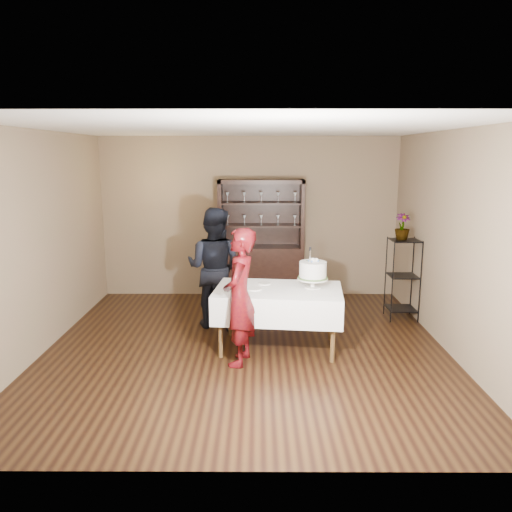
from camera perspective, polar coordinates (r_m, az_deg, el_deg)
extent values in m
plane|color=black|center=(6.41, -1.14, -10.49)|extent=(5.00, 5.00, 0.00)
plane|color=white|center=(5.94, -1.24, 14.40)|extent=(5.00, 5.00, 0.00)
cube|color=#76684C|center=(8.50, -0.76, 4.44)|extent=(5.00, 0.02, 2.70)
cube|color=#76684C|center=(6.59, -23.49, 1.38)|extent=(0.02, 5.00, 2.70)
cube|color=#76684C|center=(6.47, 21.54, 1.36)|extent=(0.02, 5.00, 2.70)
cube|color=black|center=(8.41, 0.58, -1.88)|extent=(1.40, 0.48, 0.90)
cube|color=black|center=(8.45, 0.59, 5.08)|extent=(1.40, 0.03, 1.10)
cube|color=black|center=(8.19, 0.61, 8.52)|extent=(1.40, 0.48, 0.06)
cube|color=black|center=(8.26, 0.60, 3.52)|extent=(1.28, 0.42, 0.02)
cube|color=black|center=(8.21, 0.60, 6.08)|extent=(1.28, 0.42, 0.02)
cylinder|color=black|center=(7.42, 15.33, -2.93)|extent=(0.02, 0.02, 1.20)
cylinder|color=black|center=(7.53, 18.27, -2.89)|extent=(0.02, 0.02, 1.20)
cylinder|color=black|center=(7.80, 14.58, -2.20)|extent=(0.02, 0.02, 1.20)
cylinder|color=black|center=(7.90, 17.40, -2.18)|extent=(0.02, 0.02, 1.20)
cube|color=black|center=(7.78, 16.21, -5.76)|extent=(0.40, 0.40, 0.02)
cube|color=black|center=(7.65, 16.42, -2.18)|extent=(0.40, 0.40, 0.01)
cube|color=black|center=(7.55, 16.65, 1.73)|extent=(0.40, 0.40, 0.02)
cube|color=white|center=(6.22, 2.56, -5.34)|extent=(1.65, 1.12, 0.36)
cylinder|color=#4D371C|center=(6.03, -4.09, -8.22)|extent=(0.06, 0.06, 0.74)
cylinder|color=#4D371C|center=(5.94, 8.80, -8.63)|extent=(0.06, 0.06, 0.74)
cylinder|color=#4D371C|center=(6.71, -2.95, -6.12)|extent=(0.06, 0.06, 0.74)
cylinder|color=#4D371C|center=(6.64, 8.55, -6.45)|extent=(0.06, 0.06, 0.74)
imported|color=#380511|center=(5.73, -1.87, -4.72)|extent=(0.48, 0.64, 1.60)
imported|color=black|center=(7.01, -4.81, -1.34)|extent=(0.98, 0.86, 1.69)
cylinder|color=white|center=(6.25, 6.47, -3.56)|extent=(0.21, 0.21, 0.01)
cylinder|color=white|center=(6.24, 6.48, -3.15)|extent=(0.05, 0.05, 0.10)
cylinder|color=white|center=(6.22, 6.50, -2.61)|extent=(0.38, 0.38, 0.02)
cylinder|color=#44632F|center=(6.22, 6.50, -2.46)|extent=(0.37, 0.37, 0.02)
cylinder|color=white|center=(6.20, 6.52, -1.60)|extent=(0.43, 0.43, 0.21)
sphere|color=#5D84C8|center=(6.18, 6.83, -0.54)|extent=(0.03, 0.03, 0.03)
cube|color=white|center=(6.14, 6.19, -0.03)|extent=(0.03, 0.03, 0.15)
cube|color=black|center=(6.12, 6.21, 0.79)|extent=(0.03, 0.03, 0.05)
cylinder|color=white|center=(6.13, -0.17, -3.79)|extent=(0.20, 0.20, 0.01)
cylinder|color=white|center=(6.38, 0.94, -3.16)|extent=(0.17, 0.17, 0.01)
imported|color=#44632F|center=(7.51, 16.38, 3.23)|extent=(0.23, 0.23, 0.38)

